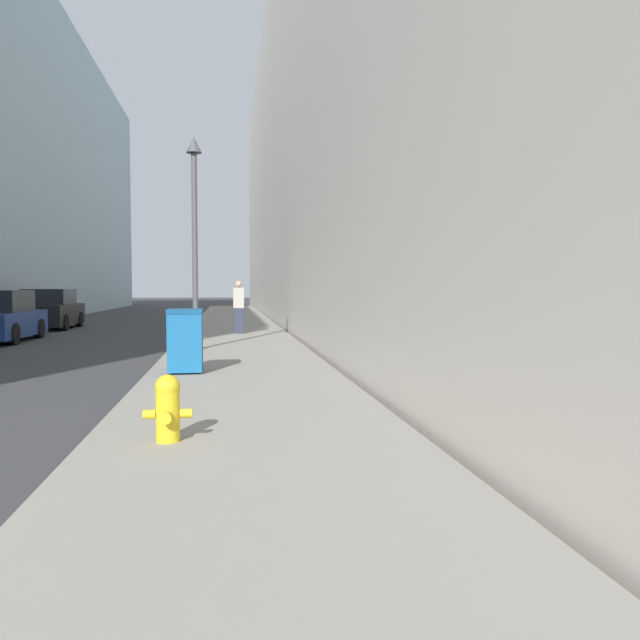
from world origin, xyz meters
The scene contains 7 objects.
sidewalk_right centered at (5.20, 18.00, 0.08)m, with size 3.42×60.00×0.16m.
building_right_stone centered at (13.01, 26.00, 8.38)m, with size 12.00×60.00×16.77m.
fire_hydrant centered at (4.34, 2.23, 0.51)m, with size 0.47×0.36×0.67m.
trash_bin centered at (4.18, 7.29, 0.74)m, with size 0.62×0.66×1.14m.
lamppost centered at (4.15, 11.48, 3.20)m, with size 0.38×0.38×5.14m.
parked_sedan_far centered at (-2.23, 22.58, 0.74)m, with size 1.95×4.17×1.61m.
pedestrian_on_sidewalk centered at (5.28, 16.67, 1.03)m, with size 0.35×0.23×1.74m.
Camera 1 is at (4.93, -4.01, 1.68)m, focal length 35.00 mm.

